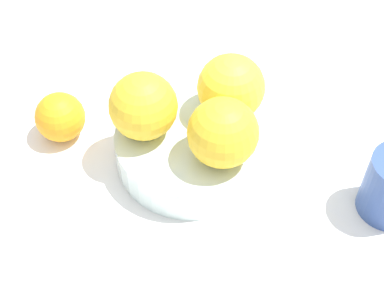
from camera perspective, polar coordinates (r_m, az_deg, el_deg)
The scene contains 6 objects.
ground_plane at distance 72.73cm, azimuth -0.00°, elevation -1.99°, with size 110.00×110.00×2.00cm, color white.
fruit_bowl at distance 70.25cm, azimuth -0.00°, elevation -0.32°, with size 19.36×19.36×4.72cm.
orange_in_bowl_0 at distance 66.10cm, azimuth -5.04°, elevation 3.90°, with size 8.34×8.34×8.34cm, color yellow.
orange_in_bowl_1 at distance 62.99cm, azimuth 3.20°, elevation 1.16°, with size 8.31×8.31×8.31cm, color yellow.
orange_in_bowl_2 at distance 68.29cm, azimuth 4.03°, elevation 5.83°, with size 8.43×8.43×8.43cm, color yellow.
orange_loose_0 at distance 74.40cm, azimuth -13.42°, elevation 2.72°, with size 6.58×6.58×6.58cm, color orange.
Camera 1 is at (22.53, -40.07, 55.36)cm, focal length 51.78 mm.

